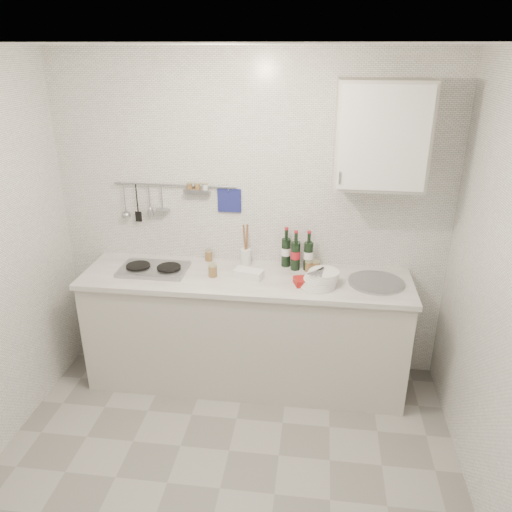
{
  "coord_description": "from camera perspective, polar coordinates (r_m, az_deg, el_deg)",
  "views": [
    {
      "loc": [
        0.5,
        -2.2,
        2.5
      ],
      "look_at": [
        0.11,
        0.9,
        1.17
      ],
      "focal_mm": 35.0,
      "sensor_mm": 36.0,
      "label": 1
    }
  ],
  "objects": [
    {
      "name": "strawberry_punnet",
      "position": [
        3.57,
        5.37,
        -2.9
      ],
      "size": [
        0.15,
        0.15,
        0.05
      ],
      "primitive_type": "cube",
      "rotation": [
        0.0,
        0.0,
        0.33
      ],
      "color": "#A11911",
      "rests_on": "counter"
    },
    {
      "name": "butter_dish",
      "position": [
        3.66,
        -0.85,
        -2.04
      ],
      "size": [
        0.23,
        0.15,
        0.06
      ],
      "primitive_type": "cube",
      "rotation": [
        0.0,
        0.0,
        -0.26
      ],
      "color": "white",
      "rests_on": "counter"
    },
    {
      "name": "jar_b",
      "position": [
        3.78,
        6.08,
        -1.13
      ],
      "size": [
        0.06,
        0.06,
        0.09
      ],
      "rotation": [
        0.0,
        0.0,
        0.33
      ],
      "color": "brown",
      "rests_on": "counter"
    },
    {
      "name": "jar_c",
      "position": [
        3.78,
        6.86,
        -1.15
      ],
      "size": [
        0.07,
        0.07,
        0.09
      ],
      "rotation": [
        0.0,
        0.0,
        -0.16
      ],
      "color": "brown",
      "rests_on": "counter"
    },
    {
      "name": "utensil_crock",
      "position": [
        3.86,
        -1.17,
        0.15
      ],
      "size": [
        0.08,
        0.08,
        0.34
      ],
      "rotation": [
        0.0,
        0.0,
        0.31
      ],
      "color": "white",
      "rests_on": "counter"
    },
    {
      "name": "wall_rail",
      "position": [
        3.88,
        -9.5,
        6.65
      ],
      "size": [
        0.98,
        0.09,
        0.34
      ],
      "color": "#93969B",
      "rests_on": "back_wall"
    },
    {
      "name": "wine_bottles",
      "position": [
        3.77,
        4.67,
        0.76
      ],
      "size": [
        0.25,
        0.13,
        0.31
      ],
      "rotation": [
        0.0,
        0.0,
        -0.29
      ],
      "color": "black",
      "rests_on": "counter"
    },
    {
      "name": "counter",
      "position": [
        3.93,
        -1.08,
        -8.73
      ],
      "size": [
        2.44,
        0.64,
        0.96
      ],
      "color": "#B6B2A8",
      "rests_on": "floor"
    },
    {
      "name": "jar_d",
      "position": [
        3.68,
        -4.97,
        -1.66
      ],
      "size": [
        0.07,
        0.07,
        0.09
      ],
      "rotation": [
        0.0,
        0.0,
        -0.2
      ],
      "color": "brown",
      "rests_on": "counter"
    },
    {
      "name": "plate_stack_sink",
      "position": [
        3.56,
        7.39,
        -2.59
      ],
      "size": [
        0.28,
        0.27,
        0.11
      ],
      "rotation": [
        0.0,
        0.0,
        -0.43
      ],
      "color": "white",
      "rests_on": "counter"
    },
    {
      "name": "jar_a",
      "position": [
        3.96,
        -5.43,
        0.08
      ],
      "size": [
        0.06,
        0.06,
        0.09
      ],
      "rotation": [
        0.0,
        0.0,
        -0.29
      ],
      "color": "brown",
      "rests_on": "counter"
    },
    {
      "name": "floor",
      "position": [
        3.37,
        -4.13,
        -24.97
      ],
      "size": [
        3.0,
        3.0,
        0.0
      ],
      "primitive_type": "plane",
      "color": "slate",
      "rests_on": "ground"
    },
    {
      "name": "wall_cabinet",
      "position": [
        3.49,
        14.12,
        13.29
      ],
      "size": [
        0.6,
        0.38,
        0.7
      ],
      "color": "#B6B2A8",
      "rests_on": "back_wall"
    },
    {
      "name": "back_wall",
      "position": [
        3.84,
        -0.62,
        4.05
      ],
      "size": [
        3.0,
        0.02,
        2.5
      ],
      "primitive_type": "cube",
      "color": "silver",
      "rests_on": "floor"
    },
    {
      "name": "plate_stack_hob",
      "position": [
        3.86,
        -10.87,
        -1.34
      ],
      "size": [
        0.27,
        0.27,
        0.02
      ],
      "rotation": [
        0.0,
        0.0,
        0.43
      ],
      "color": "#505EB7",
      "rests_on": "counter"
    },
    {
      "name": "ceiling",
      "position": [
        2.26,
        -6.06,
        22.95
      ],
      "size": [
        3.0,
        3.0,
        0.0
      ],
      "primitive_type": "plane",
      "rotation": [
        3.14,
        0.0,
        0.0
      ],
      "color": "silver",
      "rests_on": "back_wall"
    }
  ]
}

